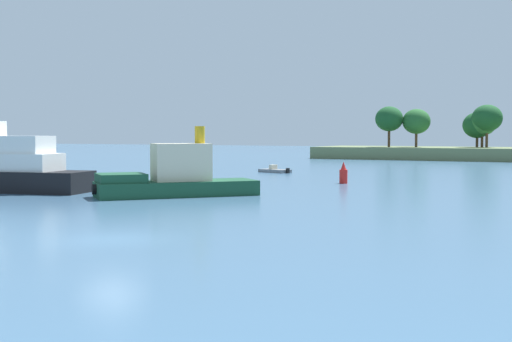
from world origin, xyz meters
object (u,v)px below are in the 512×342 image
Objects in this scene: channel_buoy_red at (343,174)px; channel_buoy_green at (161,164)px; tugboat at (174,179)px; fishing_skiff at (275,171)px.

channel_buoy_green is at bearing 160.03° from channel_buoy_red.
channel_buoy_red is (6.13, 16.91, -0.41)m from tugboat.
tugboat is 5.57× the size of channel_buoy_green.
tugboat is 5.57× the size of channel_buoy_red.
channel_buoy_green reaches higher than fishing_skiff.
tugboat is 33.11m from channel_buoy_green.
channel_buoy_green is at bearing -168.18° from fishing_skiff.
fishing_skiff is at bearing 135.85° from channel_buoy_red.
channel_buoy_red is at bearing 70.07° from tugboat.
channel_buoy_red is at bearing -44.15° from fishing_skiff.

